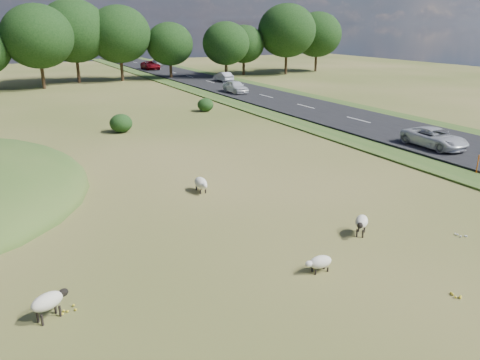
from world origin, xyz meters
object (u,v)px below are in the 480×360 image
Objects in this scene: marker_post at (477,165)px; car_3 at (435,138)px; car_1 at (235,86)px; car_5 at (157,62)px; sheep_3 at (320,262)px; car_2 at (223,77)px; sheep_2 at (361,222)px; sheep_1 at (201,183)px; sheep_0 at (48,301)px; car_0 at (150,65)px.

car_3 is at bearing 66.10° from marker_post.
car_1 is 0.96× the size of car_5.
car_2 is at bearing -108.97° from sheep_3.
car_3 is (13.60, 8.16, 0.32)m from sheep_2.
marker_post reaches higher than sheep_1.
marker_post is at bearing 82.60° from car_2.
sheep_0 is 1.12× the size of sheep_2.
sheep_0 is at bearing -161.84° from car_3.
car_0 is at bearing 90.00° from car_3.
car_2 is at bearing 34.85° from sheep_0.
car_0 is (13.60, 72.66, 0.43)m from sheep_2.
marker_post reaches higher than sheep_3.
sheep_2 is (12.04, 0.25, -0.02)m from sheep_0.
sheep_1 is 46.70m from car_2.
sheep_3 is (-3.34, -1.68, -0.19)m from sheep_2.
car_5 is at bearing 45.54° from sheep_0.
car_0 reaches higher than sheep_0.
sheep_2 is 73.93m from car_0.
sheep_2 is at bearing -164.44° from marker_post.
car_0 is at bearing -141.86° from sheep_2.
sheep_1 is 8.70m from sheep_2.
car_5 is at bearing 167.30° from sheep_1.
car_3 is at bearing 87.01° from car_5.
sheep_3 is at bearing -102.84° from car_0.
sheep_0 is at bearing -123.74° from car_1.
sheep_2 is at bearing -100.60° from car_0.
sheep_0 is 12.04m from sheep_2.
car_2 is (20.75, 51.11, 0.54)m from sheep_3.
sheep_0 is 0.30× the size of car_2.
car_1 is at bearing -90.00° from car_0.
car_1 is (13.60, 38.15, 0.42)m from sheep_2.
car_5 reaches higher than marker_post.
car_3 is (0.00, -64.50, -0.11)m from car_0.
sheep_2 is (-11.39, -3.17, -0.02)m from marker_post.
sheep_1 is 17.41m from car_3.
sheep_2 is 1.03× the size of sheep_3.
car_0 is 34.51m from car_1.
sheep_0 is 0.92× the size of sheep_1.
car_0 is at bearing 65.06° from car_5.
car_3 is (-3.80, -41.27, -0.02)m from car_2.
car_5 is (0.00, 31.40, -0.01)m from car_2.
sheep_2 is at bearing 29.38° from sheep_1.
car_0 is at bearing 88.18° from marker_post.
car_2 reaches higher than sheep_3.
sheep_0 is 46.18m from car_1.
marker_post is 77.89m from car_5.
car_3 reaches higher than sheep_2.
marker_post is 23.68m from sheep_0.
car_0 is at bearing 168.47° from sheep_1.
car_2 is at bearing 90.00° from car_5.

